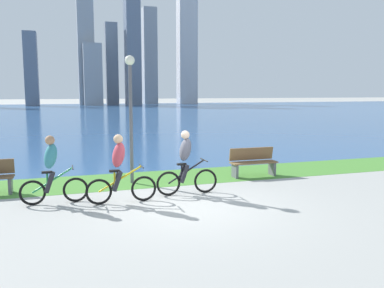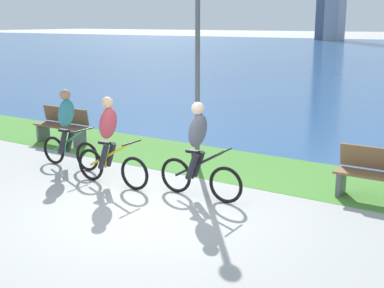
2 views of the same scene
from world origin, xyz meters
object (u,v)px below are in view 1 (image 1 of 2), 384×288
(cyclist_trailing, at_px, (120,169))
(cyclist_distant_rear, at_px, (52,170))
(lamppost_tall, at_px, (131,100))
(bench_near_path, at_px, (253,162))
(cyclist_lead, at_px, (186,163))

(cyclist_trailing, height_order, cyclist_distant_rear, cyclist_trailing)
(cyclist_trailing, distance_m, lamppost_tall, 2.67)
(lamppost_tall, bearing_deg, bench_near_path, -3.17)
(cyclist_trailing, distance_m, bench_near_path, 4.83)
(cyclist_lead, bearing_deg, lamppost_tall, 122.69)
(cyclist_distant_rear, bearing_deg, cyclist_trailing, -15.65)
(cyclist_trailing, height_order, lamppost_tall, lamppost_tall)
(cyclist_distant_rear, bearing_deg, lamppost_tall, 36.69)
(cyclist_distant_rear, bearing_deg, bench_near_path, 13.20)
(cyclist_distant_rear, relative_size, lamppost_tall, 0.45)
(cyclist_trailing, xyz_separation_m, cyclist_distant_rear, (-1.54, 0.43, -0.00))
(cyclist_distant_rear, xyz_separation_m, lamppost_tall, (2.17, 1.62, 1.60))
(bench_near_path, height_order, lamppost_tall, lamppost_tall)
(cyclist_lead, height_order, cyclist_trailing, cyclist_lead)
(cyclist_trailing, xyz_separation_m, bench_near_path, (4.45, 1.84, -0.38))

